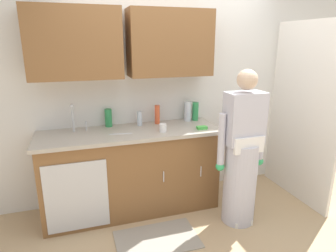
{
  "coord_description": "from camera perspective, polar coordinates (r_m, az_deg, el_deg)",
  "views": [
    {
      "loc": [
        -1.08,
        -2.31,
        1.87
      ],
      "look_at": [
        -0.17,
        0.55,
        1.0
      ],
      "focal_mm": 31.37,
      "sensor_mm": 36.0,
      "label": 1
    }
  ],
  "objects": [
    {
      "name": "floor_mat",
      "position": [
        3.08,
        -2.14,
        -21.15
      ],
      "size": [
        0.8,
        0.5,
        0.01
      ],
      "primitive_type": "cube",
      "color": "gray",
      "rests_on": "ground"
    },
    {
      "name": "counter_cabinet",
      "position": [
        3.37,
        -7.14,
        -8.91
      ],
      "size": [
        1.9,
        0.62,
        0.9
      ],
      "color": "brown",
      "rests_on": "ground"
    },
    {
      "name": "bottle_dish_liquid",
      "position": [
        3.36,
        -5.55,
        1.44
      ],
      "size": [
        0.06,
        0.06,
        0.16
      ],
      "primitive_type": "cylinder",
      "color": "silver",
      "rests_on": "countertop"
    },
    {
      "name": "sponge",
      "position": [
        3.25,
        6.6,
        -0.32
      ],
      "size": [
        0.11,
        0.07,
        0.03
      ],
      "primitive_type": "cube",
      "color": "#4CBF4C",
      "rests_on": "countertop"
    },
    {
      "name": "bottle_cleaner_spray",
      "position": [
        3.42,
        -2.11,
        2.25
      ],
      "size": [
        0.06,
        0.06,
        0.22
      ],
      "primitive_type": "cylinder",
      "color": "#E05933",
      "rests_on": "countertop"
    },
    {
      "name": "closet_door_panel",
      "position": [
        3.8,
        24.67,
        2.18
      ],
      "size": [
        0.04,
        1.1,
        2.1
      ],
      "primitive_type": "cube",
      "rotation": [
        0.0,
        0.0,
        1.57
      ],
      "color": "silver",
      "rests_on": "ground"
    },
    {
      "name": "bottle_water_tall",
      "position": [
        3.55,
        3.81,
        2.89
      ],
      "size": [
        0.08,
        0.08,
        0.24
      ],
      "primitive_type": "cylinder",
      "color": "silver",
      "rests_on": "countertop"
    },
    {
      "name": "knife_on_counter",
      "position": [
        3.09,
        -9.2,
        -1.5
      ],
      "size": [
        0.24,
        0.06,
        0.01
      ],
      "primitive_type": "cube",
      "rotation": [
        0.0,
        0.0,
        2.97
      ],
      "color": "silver",
      "rests_on": "countertop"
    },
    {
      "name": "kitchen_wall_with_uppers",
      "position": [
        3.46,
        -1.82,
        9.58
      ],
      "size": [
        4.8,
        0.44,
        2.7
      ],
      "color": "silver",
      "rests_on": "ground"
    },
    {
      "name": "cup_by_sink",
      "position": [
        3.12,
        -0.98,
        -0.34
      ],
      "size": [
        0.08,
        0.08,
        0.09
      ],
      "primitive_type": "cylinder",
      "color": "white",
      "rests_on": "countertop"
    },
    {
      "name": "sink",
      "position": [
        3.16,
        -17.04,
        -1.95
      ],
      "size": [
        0.5,
        0.36,
        0.35
      ],
      "color": "#B7BABF",
      "rests_on": "counter_cabinet"
    },
    {
      "name": "bottle_water_short",
      "position": [
        3.37,
        -11.5,
        1.57
      ],
      "size": [
        0.08,
        0.08,
        0.2
      ],
      "primitive_type": "cylinder",
      "color": "#2D8C4C",
      "rests_on": "countertop"
    },
    {
      "name": "bottle_soap",
      "position": [
        3.58,
        5.34,
        2.86
      ],
      "size": [
        0.07,
        0.07,
        0.22
      ],
      "primitive_type": "cylinder",
      "color": "#2D8C4C",
      "rests_on": "countertop"
    },
    {
      "name": "countertop",
      "position": [
        3.2,
        -7.38,
        -1.25
      ],
      "size": [
        1.96,
        0.66,
        0.04
      ],
      "primitive_type": "cube",
      "color": "#A8A093",
      "rests_on": "counter_cabinet"
    },
    {
      "name": "person_at_sink",
      "position": [
        3.12,
        14.06,
        -6.55
      ],
      "size": [
        0.55,
        0.34,
        1.62
      ],
      "color": "white",
      "rests_on": "ground"
    },
    {
      "name": "ground_plane",
      "position": [
        3.16,
        6.29,
        -20.19
      ],
      "size": [
        9.0,
        9.0,
        0.0
      ],
      "primitive_type": "plane",
      "color": "tan"
    }
  ]
}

